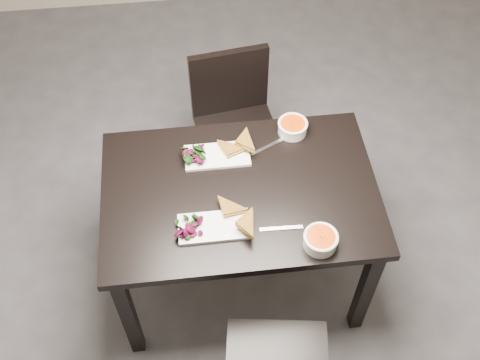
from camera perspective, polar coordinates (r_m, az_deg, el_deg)
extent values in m
plane|color=#47474C|center=(3.14, -3.38, -9.82)|extent=(5.00, 5.00, 0.00)
cube|color=black|center=(2.54, 0.00, -1.24)|extent=(1.20, 0.80, 0.04)
cube|color=black|center=(2.71, -10.87, -12.82)|extent=(0.06, 0.06, 0.71)
cube|color=black|center=(2.77, 12.18, -10.44)|extent=(0.06, 0.06, 0.71)
cube|color=black|center=(3.06, -10.85, -1.22)|extent=(0.06, 0.06, 0.71)
cube|color=black|center=(3.12, 9.18, 0.60)|extent=(0.06, 0.06, 0.71)
cube|color=black|center=(2.76, -0.50, -16.05)|extent=(0.05, 0.05, 0.41)
cube|color=black|center=(2.78, 7.25, -16.14)|extent=(0.05, 0.05, 0.41)
cube|color=black|center=(3.15, -0.18, 4.40)|extent=(0.47, 0.47, 0.04)
cube|color=black|center=(3.19, -2.50, -1.24)|extent=(0.05, 0.05, 0.41)
cube|color=black|center=(3.25, 3.69, 0.04)|extent=(0.05, 0.05, 0.41)
cube|color=black|center=(3.42, -3.86, 3.47)|extent=(0.05, 0.05, 0.41)
cube|color=black|center=(3.47, 1.97, 4.60)|extent=(0.05, 0.05, 0.41)
cube|color=black|center=(3.13, -1.07, 9.60)|extent=(0.42, 0.10, 0.40)
cube|color=white|center=(2.41, -2.57, -4.58)|extent=(0.29, 0.15, 0.01)
cylinder|color=white|center=(2.37, 7.86, -5.92)|extent=(0.14, 0.14, 0.05)
cylinder|color=#E64E0A|center=(2.35, 7.92, -5.62)|extent=(0.12, 0.12, 0.02)
torus|color=white|center=(2.34, 7.94, -5.53)|extent=(0.14, 0.14, 0.01)
cube|color=silver|center=(2.41, 4.06, -4.72)|extent=(0.18, 0.02, 0.00)
cube|color=white|center=(2.63, -2.25, 2.38)|extent=(0.29, 0.15, 0.01)
cylinder|color=white|center=(2.73, 5.15, 5.09)|extent=(0.13, 0.13, 0.05)
cylinder|color=#E64E0A|center=(2.71, 5.18, 5.42)|extent=(0.12, 0.12, 0.02)
torus|color=white|center=(2.71, 5.20, 5.52)|extent=(0.14, 0.14, 0.01)
cube|color=silver|center=(2.68, 2.67, 3.27)|extent=(0.17, 0.09, 0.00)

